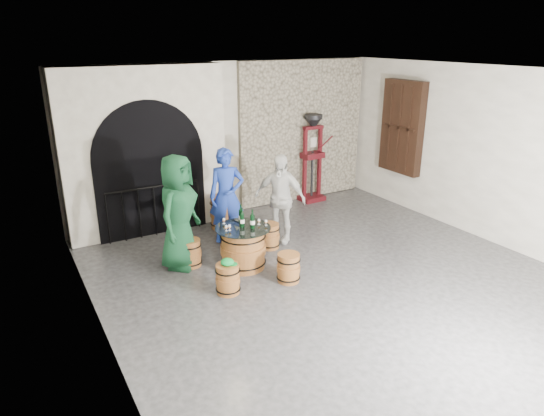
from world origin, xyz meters
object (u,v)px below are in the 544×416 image
person_green (178,212)px  person_blue (227,196)px  person_white (280,198)px  side_barrel (222,212)px  barrel_stool_far (231,234)px  corking_press (313,151)px  wine_bottle_right (241,215)px  wine_bottle_left (242,219)px  barrel_stool_near_right (288,268)px  wine_bottle_center (252,221)px  barrel_table (243,248)px  barrel_stool_right (269,236)px  barrel_stool_left (190,253)px  barrel_stool_near_left (228,279)px

person_green → person_blue: (1.13, 0.59, -0.07)m
person_white → side_barrel: person_white is taller
barrel_stool_far → corking_press: 3.30m
person_white → wine_bottle_right: person_white is taller
wine_bottle_left → wine_bottle_right: 0.19m
person_blue → wine_bottle_left: (-0.24, -1.13, -0.05)m
barrel_stool_near_right → wine_bottle_center: bearing=110.4°
barrel_table → corking_press: (2.98, 2.35, 0.82)m
barrel_table → wine_bottle_center: wine_bottle_center is taller
corking_press → wine_bottle_center: bearing=-142.0°
barrel_stool_right → wine_bottle_left: 1.07m
side_barrel → wine_bottle_left: bearing=-103.5°
barrel_table → wine_bottle_left: 0.49m
barrel_stool_right → wine_bottle_right: wine_bottle_right is taller
barrel_stool_far → barrel_stool_right: 0.71m
side_barrel → corking_press: 2.74m
barrel_table → barrel_stool_left: bearing=147.2°
person_green → corking_press: (3.86, 1.78, 0.21)m
person_white → wine_bottle_left: 1.28m
barrel_table → barrel_stool_far: 0.90m
barrel_stool_left → wine_bottle_center: 1.22m
person_blue → wine_bottle_right: (-0.18, -0.95, -0.05)m
person_green → barrel_stool_left: bearing=-75.0°
barrel_stool_near_right → corking_press: size_ratio=0.23×
barrel_stool_far → barrel_stool_near_left: size_ratio=1.00×
side_barrel → barrel_stool_left: bearing=-132.0°
barrel_table → wine_bottle_right: 0.54m
person_white → wine_bottle_right: 1.14m
barrel_table → person_white: (1.11, 0.67, 0.49)m
barrel_stool_far → wine_bottle_center: 1.16m
person_blue → wine_bottle_right: 0.97m
barrel_stool_near_right → person_white: person_white is taller
person_green → barrel_stool_near_right: bearing=-89.5°
barrel_stool_far → person_white: (0.92, -0.20, 0.61)m
barrel_table → corking_press: bearing=38.3°
barrel_table → barrel_stool_left: size_ratio=1.97×
barrel_stool_far → person_white: size_ratio=0.28×
barrel_table → corking_press: size_ratio=0.46×
barrel_stool_far → person_white: person_white is taller
barrel_stool_right → barrel_stool_near_left: size_ratio=1.00×
barrel_stool_left → wine_bottle_right: bearing=-18.9°
barrel_table → barrel_stool_near_left: size_ratio=1.97×
wine_bottle_center → barrel_stool_near_right: bearing=-69.6°
person_green → person_blue: size_ratio=1.08×
wine_bottle_right → barrel_table: bearing=-109.0°
barrel_stool_far → wine_bottle_right: size_ratio=1.45×
wine_bottle_left → side_barrel: (0.42, 1.77, -0.52)m
person_green → person_white: (1.99, 0.10, -0.12)m
barrel_table → barrel_stool_right: size_ratio=1.97×
barrel_stool_near_left → wine_bottle_left: (0.60, 0.70, 0.61)m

